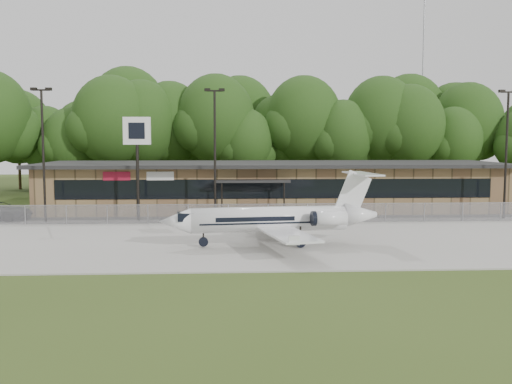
{
  "coord_description": "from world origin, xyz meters",
  "views": [
    {
      "loc": [
        -4.09,
        -27.55,
        6.27
      ],
      "look_at": [
        -2.06,
        12.0,
        2.68
      ],
      "focal_mm": 40.0,
      "sensor_mm": 36.0,
      "label": 1
    }
  ],
  "objects": [
    {
      "name": "light_pole_right",
      "position": [
        18.0,
        16.5,
        5.98
      ],
      "size": [
        1.55,
        0.3,
        10.23
      ],
      "color": "black",
      "rests_on": "ground"
    },
    {
      "name": "light_pole_left",
      "position": [
        -18.0,
        16.5,
        5.98
      ],
      "size": [
        1.55,
        0.3,
        10.23
      ],
      "color": "black",
      "rests_on": "ground"
    },
    {
      "name": "business_jet",
      "position": [
        -1.15,
        5.72,
        1.58
      ],
      "size": [
        13.18,
        11.78,
        4.43
      ],
      "rotation": [
        0.0,
        0.0,
        0.11
      ],
      "color": "silver",
      "rests_on": "ground"
    },
    {
      "name": "fence",
      "position": [
        0.0,
        15.0,
        0.78
      ],
      "size": [
        46.0,
        0.04,
        1.52
      ],
      "color": "gray",
      "rests_on": "ground"
    },
    {
      "name": "ground",
      "position": [
        0.0,
        0.0,
        0.0
      ],
      "size": [
        160.0,
        160.0,
        0.0
      ],
      "primitive_type": "plane",
      "color": "#384A1A",
      "rests_on": "ground"
    },
    {
      "name": "radio_mast",
      "position": [
        22.0,
        48.0,
        12.5
      ],
      "size": [
        0.2,
        0.2,
        25.0
      ],
      "primitive_type": "cylinder",
      "color": "gray",
      "rests_on": "ground"
    },
    {
      "name": "treeline",
      "position": [
        0.0,
        42.0,
        7.5
      ],
      "size": [
        72.0,
        12.0,
        15.0
      ],
      "primitive_type": null,
      "color": "#133611",
      "rests_on": "ground"
    },
    {
      "name": "apron",
      "position": [
        0.0,
        8.0,
        0.04
      ],
      "size": [
        64.0,
        18.0,
        0.08
      ],
      "primitive_type": "cube",
      "color": "#9E9B93",
      "rests_on": "ground"
    },
    {
      "name": "parking_lot",
      "position": [
        0.0,
        19.5,
        0.03
      ],
      "size": [
        50.0,
        9.0,
        0.06
      ],
      "primitive_type": "cube",
      "color": "#383835",
      "rests_on": "ground"
    },
    {
      "name": "light_pole_mid",
      "position": [
        -5.0,
        16.5,
        5.98
      ],
      "size": [
        1.55,
        0.3,
        10.23
      ],
      "color": "black",
      "rests_on": "ground"
    },
    {
      "name": "pole_sign",
      "position": [
        -10.98,
        16.8,
        6.17
      ],
      "size": [
        2.12,
        0.34,
        8.07
      ],
      "rotation": [
        0.0,
        0.0,
        -0.04
      ],
      "color": "black",
      "rests_on": "ground"
    },
    {
      "name": "terminal",
      "position": [
        -0.0,
        23.94,
        2.18
      ],
      "size": [
        41.0,
        11.65,
        4.3
      ],
      "color": "olive",
      "rests_on": "ground"
    }
  ]
}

